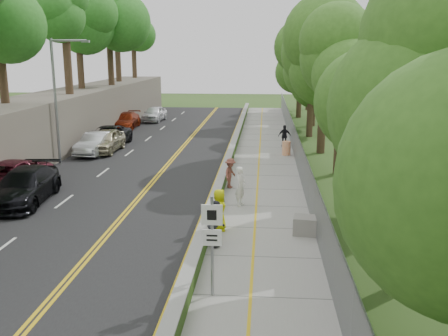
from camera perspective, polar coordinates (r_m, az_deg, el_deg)
name	(u,v)px	position (r m, az deg, el deg)	size (l,w,h in m)	color
ground	(192,256)	(18.35, -3.65, -9.97)	(140.00, 140.00, 0.00)	#33511E
road	(144,163)	(33.44, -9.14, 0.62)	(11.20, 66.00, 0.04)	black
sidewalk	(264,165)	(32.49, 4.62, 0.39)	(4.20, 66.00, 0.05)	gray
jersey_barrier	(229,160)	(32.51, 0.57, 0.94)	(0.42, 66.00, 0.60)	#67CA1C
rock_embankment	(23,131)	(35.89, -21.95, 3.90)	(5.00, 66.00, 4.00)	#595147
chainlink_fence	(297,150)	(32.36, 8.37, 2.00)	(0.04, 66.00, 2.00)	slate
trees_fenceside	(339,55)	(32.00, 13.04, 12.50)	(7.00, 66.00, 14.00)	#427A26
streetlight	(59,93)	(33.42, -18.39, 8.13)	(2.52, 0.22, 8.00)	gray
signpost	(212,235)	(14.72, -1.38, -7.71)	(0.62, 0.09, 3.10)	gray
construction_barrel	(286,148)	(35.43, 7.14, 2.25)	(0.60, 0.60, 0.98)	#FF630B
concrete_block	(307,225)	(20.38, 9.48, -6.49)	(1.08, 0.81, 0.72)	slate
car_2	(4,179)	(27.65, -23.81, -1.19)	(2.78, 6.02, 1.67)	maroon
car_3	(25,186)	(25.99, -21.82, -1.93)	(2.28, 5.60, 1.62)	black
car_4	(105,141)	(37.31, -13.40, 3.06)	(1.95, 4.84, 1.65)	tan
car_5	(96,143)	(36.76, -14.41, 2.76)	(1.63, 4.67, 1.54)	silver
car_6	(108,136)	(39.47, -13.16, 3.53)	(2.55, 5.54, 1.54)	black
car_7	(126,121)	(48.38, -11.15, 5.34)	(2.10, 5.15, 1.50)	maroon
car_8	(154,114)	(52.97, -7.96, 6.16)	(1.85, 4.59, 1.57)	white
painter_0	(219,210)	(20.35, -0.54, -4.81)	(0.85, 0.55, 1.74)	#C0C70A
painter_1	(241,186)	(23.59, 1.91, -2.09)	(0.69, 0.45, 1.89)	white
painter_2	(215,223)	(18.86, -0.98, -6.30)	(0.85, 0.66, 1.74)	black
painter_3	(230,173)	(26.64, 0.73, -0.59)	(1.05, 0.60, 1.62)	brown
person_far	(285,136)	(38.49, 6.94, 3.66)	(0.98, 0.41, 1.68)	black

